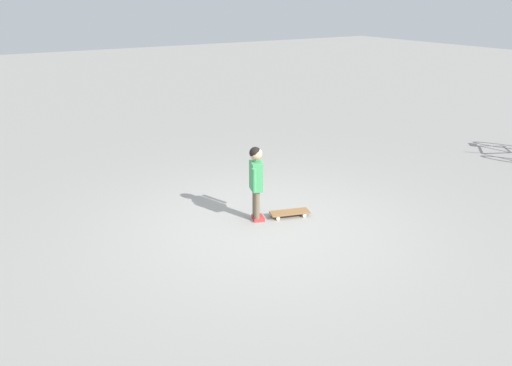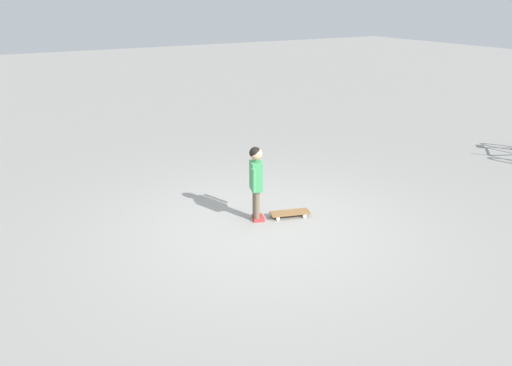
{
  "view_description": "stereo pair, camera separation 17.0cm",
  "coord_description": "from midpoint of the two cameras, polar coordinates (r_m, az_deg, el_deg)",
  "views": [
    {
      "loc": [
        5.11,
        -3.28,
        2.94
      ],
      "look_at": [
        -0.26,
        0.04,
        0.55
      ],
      "focal_mm": 34.87,
      "sensor_mm": 36.0,
      "label": 1
    },
    {
      "loc": [
        5.2,
        -3.13,
        2.94
      ],
      "look_at": [
        -0.26,
        0.04,
        0.55
      ],
      "focal_mm": 34.87,
      "sensor_mm": 36.0,
      "label": 2
    }
  ],
  "objects": [
    {
      "name": "child_person",
      "position": [
        6.72,
        -0.72,
        0.85
      ],
      "size": [
        0.3,
        0.31,
        1.06
      ],
      "color": "brown",
      "rests_on": "ground"
    },
    {
      "name": "skateboard",
      "position": [
        7.06,
        3.18,
        -3.42
      ],
      "size": [
        0.34,
        0.59,
        0.07
      ],
      "color": "olive",
      "rests_on": "ground"
    },
    {
      "name": "ground_plane",
      "position": [
        6.74,
        0.16,
        -5.12
      ],
      "size": [
        50.0,
        50.0,
        0.0
      ],
      "primitive_type": "plane",
      "color": "gray"
    }
  ]
}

